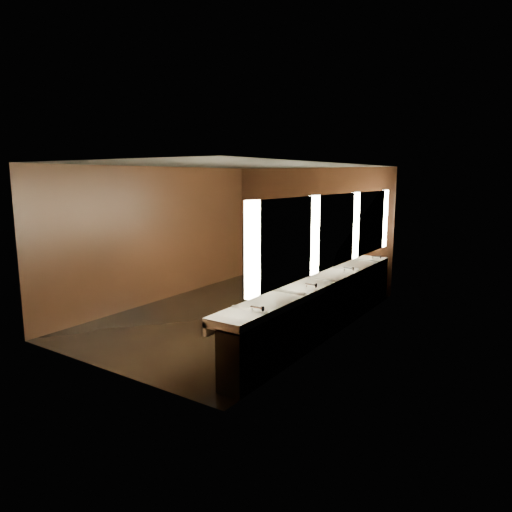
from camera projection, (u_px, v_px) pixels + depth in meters
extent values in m
plane|color=black|center=(237.00, 315.00, 8.65)|extent=(6.00, 6.00, 0.00)
cube|color=#2D2D2B|center=(236.00, 165.00, 8.17)|extent=(4.00, 6.00, 0.02)
cube|color=black|center=(310.00, 227.00, 10.87)|extent=(4.00, 0.02, 2.80)
cube|color=black|center=(101.00, 269.00, 5.94)|extent=(4.00, 0.02, 2.80)
cube|color=black|center=(159.00, 235.00, 9.50)|extent=(0.02, 6.00, 2.80)
cube|color=black|center=(337.00, 252.00, 7.32)|extent=(0.02, 6.00, 2.80)
cube|color=black|center=(325.00, 310.00, 7.59)|extent=(0.36, 5.40, 0.81)
cube|color=white|center=(321.00, 283.00, 7.56)|extent=(0.55, 5.40, 0.12)
cube|color=white|center=(307.00, 286.00, 7.71)|extent=(0.06, 5.40, 0.18)
cylinder|color=silver|center=(257.00, 308.00, 5.63)|extent=(0.18, 0.04, 0.04)
cylinder|color=silver|center=(311.00, 285.00, 6.84)|extent=(0.18, 0.04, 0.04)
cylinder|color=silver|center=(348.00, 269.00, 8.04)|extent=(0.18, 0.04, 0.04)
cylinder|color=silver|center=(376.00, 257.00, 9.24)|extent=(0.18, 0.04, 0.04)
cube|color=#FFF4C9|center=(252.00, 250.00, 5.30)|extent=(0.06, 0.22, 1.15)
cube|color=white|center=(287.00, 242.00, 5.95)|extent=(0.03, 1.32, 1.15)
cube|color=#FFF4C9|center=(313.00, 235.00, 6.62)|extent=(0.06, 0.23, 1.15)
cube|color=white|center=(337.00, 230.00, 7.27)|extent=(0.03, 1.32, 1.15)
cube|color=#FFF4C9|center=(355.00, 226.00, 7.93)|extent=(0.06, 0.23, 1.15)
cube|color=white|center=(371.00, 222.00, 8.58)|extent=(0.03, 1.32, 1.15)
cube|color=#FFF4C9|center=(384.00, 219.00, 9.25)|extent=(0.06, 0.22, 1.15)
imported|color=#8DBED2|center=(267.00, 294.00, 7.12)|extent=(0.40, 0.58, 1.57)
cylinder|color=black|center=(235.00, 358.00, 5.94)|extent=(0.33, 0.33, 0.51)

